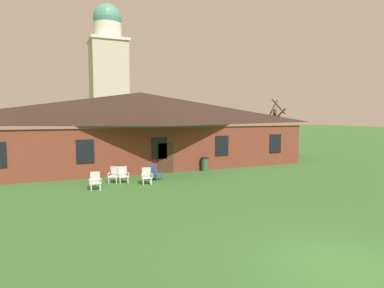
% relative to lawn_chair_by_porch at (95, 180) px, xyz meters
% --- Properties ---
extents(ground_plane, '(200.00, 200.00, 0.00)m').
position_rel_lawn_chair_by_porch_xyz_m(ground_plane, '(4.78, -12.20, -0.50)').
color(ground_plane, '#336028').
extents(brick_building, '(25.57, 10.40, 5.91)m').
position_rel_lawn_chair_by_porch_xyz_m(brick_building, '(4.78, 8.42, 2.51)').
color(brick_building, brown).
rests_on(brick_building, ground).
extents(dome_tower, '(5.18, 5.18, 20.17)m').
position_rel_lawn_chair_by_porch_xyz_m(dome_tower, '(5.84, 29.29, 8.76)').
color(dome_tower, '#BCB29E').
rests_on(dome_tower, ground).
extents(lawn_chair_by_porch, '(0.68, 0.71, 0.96)m').
position_rel_lawn_chair_by_porch_xyz_m(lawn_chair_by_porch, '(0.00, 0.00, 0.00)').
color(lawn_chair_by_porch, silver).
rests_on(lawn_chair_by_porch, ground).
extents(lawn_chair_near_door, '(0.81, 0.85, 0.96)m').
position_rel_lawn_chair_by_porch_xyz_m(lawn_chair_near_door, '(1.30, 1.48, 0.00)').
color(lawn_chair_near_door, silver).
rests_on(lawn_chair_near_door, ground).
extents(lawn_chair_left_end, '(0.65, 0.68, 0.96)m').
position_rel_lawn_chair_by_porch_xyz_m(lawn_chair_left_end, '(1.78, 1.29, 0.00)').
color(lawn_chair_left_end, silver).
rests_on(lawn_chair_left_end, ground).
extents(lawn_chair_middle, '(0.71, 0.75, 0.96)m').
position_rel_lawn_chair_by_porch_xyz_m(lawn_chair_middle, '(2.98, 0.32, 0.00)').
color(lawn_chair_middle, silver).
rests_on(lawn_chair_middle, ground).
extents(lawn_chair_right_end, '(0.84, 0.87, 0.96)m').
position_rel_lawn_chair_by_porch_xyz_m(lawn_chair_right_end, '(3.78, 1.29, 0.00)').
color(lawn_chair_right_end, '#2D5693').
rests_on(lawn_chair_right_end, ground).
extents(bare_tree_beside_building, '(2.04, 2.04, 5.71)m').
position_rel_lawn_chair_by_porch_xyz_m(bare_tree_beside_building, '(19.42, 9.76, 2.38)').
color(bare_tree_beside_building, brown).
rests_on(bare_tree_beside_building, ground).
extents(trash_bin, '(0.56, 0.56, 0.98)m').
position_rel_lawn_chair_by_porch_xyz_m(trash_bin, '(8.14, 3.12, -0.00)').
color(trash_bin, '#335638').
rests_on(trash_bin, ground).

